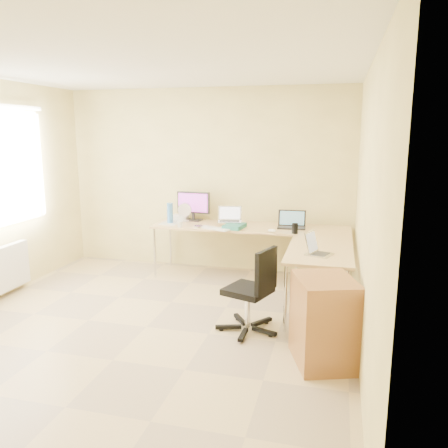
% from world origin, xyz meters
% --- Properties ---
extents(floor, '(4.50, 4.50, 0.00)m').
position_xyz_m(floor, '(0.00, 0.00, 0.00)').
color(floor, tan).
rests_on(floor, ground).
extents(ceiling, '(4.50, 4.50, 0.00)m').
position_xyz_m(ceiling, '(0.00, 0.00, 2.60)').
color(ceiling, white).
rests_on(ceiling, ground).
extents(wall_back, '(4.50, 0.00, 4.50)m').
position_xyz_m(wall_back, '(0.00, 2.25, 1.30)').
color(wall_back, '#E9D88B').
rests_on(wall_back, ground).
extents(wall_right, '(0.00, 4.50, 4.50)m').
position_xyz_m(wall_right, '(2.10, 0.00, 1.30)').
color(wall_right, '#E9D88B').
rests_on(wall_right, ground).
extents(desk_main, '(2.65, 0.70, 0.73)m').
position_xyz_m(desk_main, '(0.72, 1.85, 0.36)').
color(desk_main, tan).
rests_on(desk_main, ground).
extents(desk_return, '(0.70, 1.30, 0.73)m').
position_xyz_m(desk_return, '(1.70, 0.85, 0.36)').
color(desk_return, tan).
rests_on(desk_return, ground).
extents(monitor, '(0.50, 0.20, 0.42)m').
position_xyz_m(monitor, '(-0.15, 2.05, 0.94)').
color(monitor, black).
rests_on(monitor, desk_main).
extents(book_stack, '(0.28, 0.35, 0.05)m').
position_xyz_m(book_stack, '(0.55, 1.68, 0.76)').
color(book_stack, '#226558').
rests_on(book_stack, desk_main).
extents(laptop_center, '(0.36, 0.30, 0.21)m').
position_xyz_m(laptop_center, '(0.44, 1.81, 0.89)').
color(laptop_center, '#B5B7C0').
rests_on(laptop_center, desk_main).
extents(laptop_black, '(0.38, 0.29, 0.23)m').
position_xyz_m(laptop_black, '(1.28, 1.88, 0.85)').
color(laptop_black, black).
rests_on(laptop_black, desk_main).
extents(keyboard, '(0.45, 0.28, 0.02)m').
position_xyz_m(keyboard, '(0.31, 1.55, 0.74)').
color(keyboard, silver).
rests_on(keyboard, desk_main).
extents(mouse, '(0.12, 0.09, 0.04)m').
position_xyz_m(mouse, '(1.06, 1.56, 0.75)').
color(mouse, white).
rests_on(mouse, desk_main).
extents(mug, '(0.10, 0.10, 0.08)m').
position_xyz_m(mug, '(-0.18, 1.55, 0.77)').
color(mug, silver).
rests_on(mug, desk_main).
extents(cd_stack, '(0.14, 0.14, 0.03)m').
position_xyz_m(cd_stack, '(0.07, 1.59, 0.74)').
color(cd_stack, silver).
rests_on(cd_stack, desk_main).
extents(water_bottle, '(0.09, 0.09, 0.29)m').
position_xyz_m(water_bottle, '(-0.40, 1.78, 0.87)').
color(water_bottle, '#3570B4').
rests_on(water_bottle, desk_main).
extents(papers, '(0.25, 0.35, 0.01)m').
position_xyz_m(papers, '(-0.40, 1.80, 0.73)').
color(papers, silver).
rests_on(papers, desk_main).
extents(white_box, '(0.22, 0.16, 0.08)m').
position_xyz_m(white_box, '(-0.34, 2.04, 0.77)').
color(white_box, silver).
rests_on(white_box, desk_main).
extents(desk_fan, '(0.21, 0.21, 0.25)m').
position_xyz_m(desk_fan, '(-0.23, 1.95, 0.85)').
color(desk_fan, silver).
rests_on(desk_fan, desk_main).
extents(black_cup, '(0.09, 0.09, 0.13)m').
position_xyz_m(black_cup, '(1.35, 1.55, 0.80)').
color(black_cup, black).
rests_on(black_cup, desk_main).
extents(laptop_return, '(0.35, 0.31, 0.19)m').
position_xyz_m(laptop_return, '(1.70, 0.59, 0.83)').
color(laptop_return, silver).
rests_on(laptop_return, desk_return).
extents(office_chair, '(0.68, 0.68, 0.89)m').
position_xyz_m(office_chair, '(1.03, 0.19, 0.50)').
color(office_chair, black).
rests_on(office_chair, ground).
extents(cabinet, '(0.64, 0.71, 0.81)m').
position_xyz_m(cabinet, '(1.79, -0.29, 0.36)').
color(cabinet, brown).
rests_on(cabinet, ground).
extents(radiator, '(0.09, 0.80, 0.55)m').
position_xyz_m(radiator, '(-2.03, 0.40, 0.35)').
color(radiator, white).
rests_on(radiator, ground).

